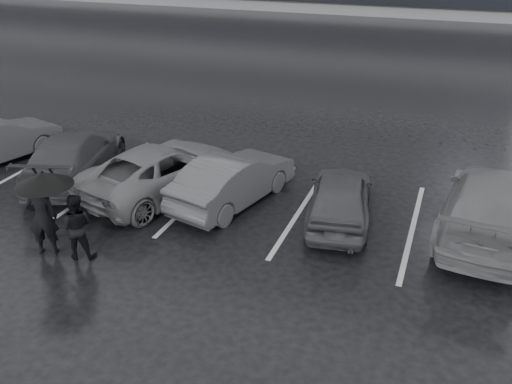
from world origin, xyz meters
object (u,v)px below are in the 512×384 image
at_px(pedestrian_right, 76,227).
at_px(car_west_a, 233,179).
at_px(car_west_b, 161,169).
at_px(car_west_c, 74,156).
at_px(pedestrian_left, 42,217).
at_px(car_east, 491,206).
at_px(car_main, 340,197).

bearing_deg(pedestrian_right, car_west_a, -140.56).
bearing_deg(pedestrian_right, car_west_b, -111.84).
height_order(car_west_a, pedestrian_right, pedestrian_right).
relative_size(car_west_c, pedestrian_left, 2.64).
bearing_deg(pedestrian_right, car_east, -173.68).
bearing_deg(pedestrian_left, pedestrian_right, 162.24).
bearing_deg(car_west_b, car_main, -162.56).
distance_m(car_west_a, pedestrian_right, 4.23).
distance_m(car_east, pedestrian_left, 10.09).
xyz_separation_m(car_east, pedestrian_right, (-8.37, -4.15, 0.01)).
height_order(car_west_c, pedestrian_right, pedestrian_right).
distance_m(car_main, pedestrian_left, 6.84).
relative_size(car_main, car_west_b, 0.77).
relative_size(car_main, car_east, 0.72).
xyz_separation_m(car_west_b, pedestrian_right, (-0.11, -3.55, 0.08)).
xyz_separation_m(car_main, car_west_c, (-7.62, -0.05, 0.05)).
height_order(car_west_b, car_west_c, car_west_c).
xyz_separation_m(car_west_c, car_east, (11.03, 0.58, 0.06)).
relative_size(pedestrian_left, pedestrian_right, 1.18).
height_order(car_west_c, pedestrian_left, pedestrian_left).
relative_size(car_west_b, car_west_c, 1.03).
distance_m(car_main, car_west_a, 2.81).
relative_size(car_west_b, car_east, 0.94).
bearing_deg(car_west_c, pedestrian_left, 100.63).
bearing_deg(car_main, car_west_b, -8.11).
distance_m(car_west_c, pedestrian_right, 4.45).
relative_size(car_west_c, pedestrian_right, 3.11).
height_order(car_west_a, car_west_b, car_west_b).
xyz_separation_m(car_main, car_east, (3.41, 0.53, 0.11)).
bearing_deg(car_east, car_west_c, 8.89).
distance_m(car_west_b, pedestrian_right, 3.55).
height_order(car_west_b, pedestrian_left, pedestrian_left).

